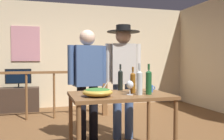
{
  "coord_description": "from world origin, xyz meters",
  "views": [
    {
      "loc": [
        -0.87,
        -3.59,
        1.17
      ],
      "look_at": [
        0.01,
        -0.52,
        1.05
      ],
      "focal_mm": 38.6,
      "sensor_mm": 36.0,
      "label": 1
    }
  ],
  "objects_px": {
    "wine_glass": "(130,85)",
    "wine_bottle_clear": "(139,82)",
    "wine_bottle_dark": "(120,79)",
    "framed_picture": "(26,44)",
    "tv_console": "(19,100)",
    "wine_bottle_green": "(149,82)",
    "wine_bottle_amber": "(133,82)",
    "person_standing_left": "(87,76)",
    "flat_screen_tv": "(18,77)",
    "salad_bowl": "(98,92)",
    "person_standing_right": "(123,71)",
    "serving_table": "(120,101)",
    "mug_blue": "(150,88)",
    "stair_railing": "(51,87)"
  },
  "relations": [
    {
      "from": "framed_picture",
      "to": "wine_bottle_amber",
      "type": "xyz_separation_m",
      "value": [
        1.45,
        -3.44,
        -0.67
      ]
    },
    {
      "from": "salad_bowl",
      "to": "wine_bottle_amber",
      "type": "relative_size",
      "value": 1.06
    },
    {
      "from": "wine_glass",
      "to": "wine_bottle_clear",
      "type": "xyz_separation_m",
      "value": [
        0.11,
        -0.02,
        0.04
      ]
    },
    {
      "from": "framed_picture",
      "to": "flat_screen_tv",
      "type": "distance_m",
      "value": 0.86
    },
    {
      "from": "wine_bottle_clear",
      "to": "person_standing_left",
      "type": "height_order",
      "value": "person_standing_left"
    },
    {
      "from": "framed_picture",
      "to": "person_standing_right",
      "type": "distance_m",
      "value": 3.24
    },
    {
      "from": "wine_bottle_amber",
      "to": "mug_blue",
      "type": "distance_m",
      "value": 0.26
    },
    {
      "from": "wine_bottle_clear",
      "to": "framed_picture",
      "type": "bearing_deg",
      "value": 112.1
    },
    {
      "from": "serving_table",
      "to": "wine_bottle_clear",
      "type": "xyz_separation_m",
      "value": [
        0.19,
        -0.16,
        0.23
      ]
    },
    {
      "from": "wine_bottle_dark",
      "to": "mug_blue",
      "type": "height_order",
      "value": "wine_bottle_dark"
    },
    {
      "from": "serving_table",
      "to": "person_standing_left",
      "type": "xyz_separation_m",
      "value": [
        -0.27,
        0.67,
        0.26
      ]
    },
    {
      "from": "framed_picture",
      "to": "wine_glass",
      "type": "distance_m",
      "value": 3.9
    },
    {
      "from": "salad_bowl",
      "to": "person_standing_right",
      "type": "height_order",
      "value": "person_standing_right"
    },
    {
      "from": "tv_console",
      "to": "wine_bottle_green",
      "type": "xyz_separation_m",
      "value": [
        1.73,
        -3.32,
        0.65
      ]
    },
    {
      "from": "wine_bottle_green",
      "to": "mug_blue",
      "type": "bearing_deg",
      "value": 61.81
    },
    {
      "from": "serving_table",
      "to": "framed_picture",
      "type": "bearing_deg",
      "value": 110.28
    },
    {
      "from": "salad_bowl",
      "to": "wine_bottle_green",
      "type": "bearing_deg",
      "value": -1.31
    },
    {
      "from": "person_standing_right",
      "to": "flat_screen_tv",
      "type": "bearing_deg",
      "value": -47.16
    },
    {
      "from": "wine_bottle_amber",
      "to": "wine_bottle_clear",
      "type": "distance_m",
      "value": 0.18
    },
    {
      "from": "stair_railing",
      "to": "wine_glass",
      "type": "bearing_deg",
      "value": -71.32
    },
    {
      "from": "serving_table",
      "to": "wine_bottle_dark",
      "type": "xyz_separation_m",
      "value": [
        0.11,
        0.32,
        0.23
      ]
    },
    {
      "from": "wine_bottle_dark",
      "to": "mug_blue",
      "type": "xyz_separation_m",
      "value": [
        0.3,
        -0.27,
        -0.1
      ]
    },
    {
      "from": "framed_picture",
      "to": "stair_railing",
      "type": "distance_m",
      "value": 1.63
    },
    {
      "from": "wine_bottle_green",
      "to": "flat_screen_tv",
      "type": "bearing_deg",
      "value": 117.78
    },
    {
      "from": "tv_console",
      "to": "serving_table",
      "type": "relative_size",
      "value": 0.77
    },
    {
      "from": "framed_picture",
      "to": "wine_glass",
      "type": "xyz_separation_m",
      "value": [
        1.36,
        -3.59,
        -0.69
      ]
    },
    {
      "from": "flat_screen_tv",
      "to": "wine_bottle_dark",
      "type": "distance_m",
      "value": 3.21
    },
    {
      "from": "framed_picture",
      "to": "tv_console",
      "type": "distance_m",
      "value": 1.35
    },
    {
      "from": "framed_picture",
      "to": "wine_bottle_dark",
      "type": "xyz_separation_m",
      "value": [
        1.39,
        -3.14,
        -0.66
      ]
    },
    {
      "from": "tv_console",
      "to": "flat_screen_tv",
      "type": "bearing_deg",
      "value": -90.0
    },
    {
      "from": "wine_glass",
      "to": "wine_bottle_dark",
      "type": "relative_size",
      "value": 0.47
    },
    {
      "from": "tv_console",
      "to": "person_standing_right",
      "type": "relative_size",
      "value": 0.53
    },
    {
      "from": "flat_screen_tv",
      "to": "wine_bottle_amber",
      "type": "distance_m",
      "value": 3.5
    },
    {
      "from": "stair_railing",
      "to": "tv_console",
      "type": "distance_m",
      "value": 1.21
    },
    {
      "from": "person_standing_left",
      "to": "person_standing_right",
      "type": "bearing_deg",
      "value": 171.64
    },
    {
      "from": "serving_table",
      "to": "mug_blue",
      "type": "height_order",
      "value": "mug_blue"
    },
    {
      "from": "flat_screen_tv",
      "to": "wine_bottle_clear",
      "type": "height_order",
      "value": "wine_bottle_clear"
    },
    {
      "from": "wine_glass",
      "to": "wine_bottle_green",
      "type": "relative_size",
      "value": 0.46
    },
    {
      "from": "person_standing_right",
      "to": "wine_bottle_green",
      "type": "bearing_deg",
      "value": 100.94
    },
    {
      "from": "wine_bottle_amber",
      "to": "person_standing_left",
      "type": "xyz_separation_m",
      "value": [
        -0.45,
        0.64,
        0.04
      ]
    },
    {
      "from": "mug_blue",
      "to": "tv_console",
      "type": "bearing_deg",
      "value": 120.55
    },
    {
      "from": "wine_bottle_dark",
      "to": "wine_bottle_green",
      "type": "relative_size",
      "value": 0.97
    },
    {
      "from": "wine_glass",
      "to": "wine_bottle_clear",
      "type": "bearing_deg",
      "value": -12.15
    },
    {
      "from": "flat_screen_tv",
      "to": "wine_glass",
      "type": "bearing_deg",
      "value": -65.25
    },
    {
      "from": "wine_glass",
      "to": "wine_bottle_amber",
      "type": "xyz_separation_m",
      "value": [
        0.1,
        0.16,
        0.02
      ]
    },
    {
      "from": "wine_glass",
      "to": "mug_blue",
      "type": "relative_size",
      "value": 1.36
    },
    {
      "from": "wine_glass",
      "to": "person_standing_left",
      "type": "xyz_separation_m",
      "value": [
        -0.35,
        0.8,
        0.06
      ]
    },
    {
      "from": "person_standing_left",
      "to": "salad_bowl",
      "type": "bearing_deg",
      "value": 79.31
    },
    {
      "from": "person_standing_right",
      "to": "serving_table",
      "type": "bearing_deg",
      "value": 76.28
    },
    {
      "from": "serving_table",
      "to": "wine_glass",
      "type": "height_order",
      "value": "wine_glass"
    }
  ]
}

